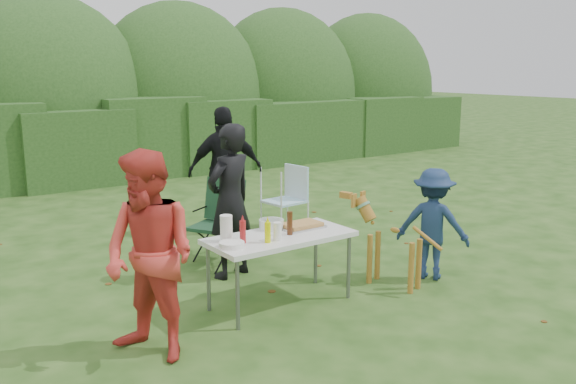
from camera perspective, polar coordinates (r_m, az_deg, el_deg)
ground at (r=6.38m, az=2.38°, el=-10.55°), size 80.00×80.00×0.00m
hedge_row at (r=13.24m, az=-19.51°, el=4.31°), size 22.00×1.40×1.70m
shrub_backdrop at (r=14.72m, az=-21.50°, el=7.79°), size 20.00×2.60×3.20m
folding_table at (r=6.18m, az=-0.72°, el=-4.53°), size 1.50×0.70×0.74m
person_cook at (r=7.00m, az=-5.44°, el=-0.87°), size 0.74×0.59×1.79m
person_red_jacket at (r=5.15m, az=-12.77°, el=-5.91°), size 0.96×1.06×1.77m
person_black_puffy at (r=8.88m, az=-5.86°, el=2.02°), size 1.17×0.75×1.85m
child at (r=7.17m, az=13.40°, el=-2.92°), size 0.85×0.96×1.28m
dog at (r=6.85m, az=9.93°, el=-4.78°), size 0.69×1.10×0.98m
camping_chair at (r=7.64m, az=-6.77°, el=-2.75°), size 0.88×0.88×1.03m
lawn_chair at (r=9.02m, az=-0.34°, el=-0.61°), size 0.62×0.62×0.97m
food_tray at (r=6.43m, az=1.29°, el=-3.29°), size 0.45×0.30×0.02m
focaccia_bread at (r=6.42m, az=1.29°, el=-3.05°), size 0.40×0.26×0.04m
mustard_bottle at (r=5.89m, az=-1.92°, el=-3.80°), size 0.06×0.06×0.20m
ketchup_bottle at (r=5.89m, az=-4.25°, el=-3.74°), size 0.06×0.06×0.22m
beer_bottle at (r=6.15m, az=0.17°, el=-2.93°), size 0.06×0.06×0.24m
paper_towel_roll at (r=5.95m, az=-5.80°, el=-3.40°), size 0.12×0.12×0.26m
cup_stack at (r=5.97m, az=-0.99°, el=-3.70°), size 0.08×0.08×0.18m
pasta_bowl at (r=6.39m, az=-1.56°, el=-3.03°), size 0.26×0.26×0.10m
plate_stack at (r=5.79m, az=-5.28°, el=-4.91°), size 0.24×0.24×0.05m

